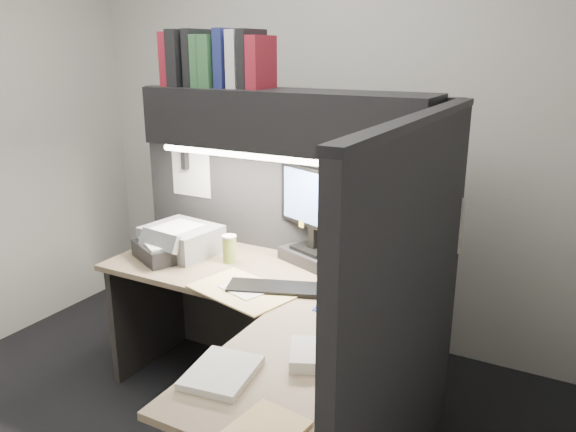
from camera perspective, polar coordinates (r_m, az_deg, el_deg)
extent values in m
cube|color=beige|center=(3.62, 3.63, 8.73)|extent=(3.50, 0.04, 2.70)
cube|color=black|center=(3.24, -0.35, -2.23)|extent=(1.90, 0.06, 1.60)
cube|color=black|center=(2.26, 11.89, -11.36)|extent=(0.06, 1.50, 1.60)
cube|color=#857155|center=(2.93, -2.65, -6.07)|extent=(1.70, 0.68, 0.03)
cube|color=#857155|center=(2.10, -0.49, -15.98)|extent=(0.60, 0.85, 0.03)
cube|color=#292725|center=(3.32, 0.15, -10.12)|extent=(1.61, 0.02, 0.70)
cube|color=#292725|center=(3.53, -13.90, -8.96)|extent=(0.04, 0.61, 0.70)
cube|color=black|center=(2.88, -0.45, 9.73)|extent=(1.55, 0.34, 0.30)
cylinder|color=white|center=(2.79, -1.84, 5.94)|extent=(1.32, 0.04, 0.04)
cube|color=black|center=(3.05, 2.53, -4.14)|extent=(0.40, 0.33, 0.07)
cube|color=black|center=(3.02, 2.56, -2.16)|extent=(0.06, 0.05, 0.12)
cube|color=black|center=(2.95, 2.57, 1.83)|extent=(0.46, 0.21, 0.32)
cube|color=#628AD8|center=(2.93, 2.41, 1.74)|extent=(0.42, 0.17, 0.28)
cube|color=black|center=(2.72, -1.30, -7.32)|extent=(0.48, 0.30, 0.02)
cube|color=navy|center=(2.56, 5.34, -9.21)|extent=(0.20, 0.18, 0.00)
ellipsoid|color=black|center=(2.54, 5.09, -8.94)|extent=(0.09, 0.11, 0.04)
cube|color=beige|center=(2.88, 10.41, -5.63)|extent=(0.21, 0.21, 0.08)
cylinder|color=#ABC04C|center=(3.07, -5.97, -3.40)|extent=(0.08, 0.08, 0.14)
cube|color=gray|center=(3.24, -10.74, -2.35)|extent=(0.42, 0.37, 0.15)
cube|color=black|center=(3.19, -12.55, -3.42)|extent=(0.38, 0.36, 0.09)
cube|color=#E3C57F|center=(2.72, -4.59, -7.54)|extent=(0.55, 0.43, 0.01)
cube|color=white|center=(2.16, 3.55, -13.88)|extent=(0.31, 0.29, 0.05)
cube|color=white|center=(2.08, -6.75, -15.51)|extent=(0.26, 0.30, 0.03)
cube|color=maroon|center=(3.24, -11.34, 15.36)|extent=(0.06, 0.22, 0.28)
cube|color=black|center=(3.18, -10.55, 15.49)|extent=(0.07, 0.22, 0.29)
cube|color=black|center=(3.15, -9.12, 15.57)|extent=(0.05, 0.22, 0.30)
cube|color=#2B5632|center=(3.11, -8.33, 15.32)|extent=(0.05, 0.22, 0.27)
cube|color=#2B5632|center=(3.07, -7.48, 15.32)|extent=(0.07, 0.22, 0.27)
cube|color=navy|center=(3.04, -5.97, 15.65)|extent=(0.06, 0.22, 0.30)
cube|color=beige|center=(3.01, -4.80, 15.60)|extent=(0.06, 0.22, 0.29)
cube|color=black|center=(2.97, -3.67, 15.64)|extent=(0.05, 0.22, 0.29)
cube|color=maroon|center=(2.93, -2.73, 15.33)|extent=(0.07, 0.22, 0.26)
cube|color=white|center=(2.88, 11.06, 0.27)|extent=(0.21, 0.00, 0.28)
cube|color=white|center=(2.83, 15.27, -0.73)|extent=(0.21, 0.00, 0.28)
cube|color=white|center=(3.46, -9.85, 4.77)|extent=(0.28, 0.00, 0.34)
cube|color=black|center=(2.06, 10.23, -7.37)|extent=(0.00, 0.18, 0.22)
cube|color=white|center=(1.79, 6.42, -13.51)|extent=(0.00, 0.21, 0.28)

